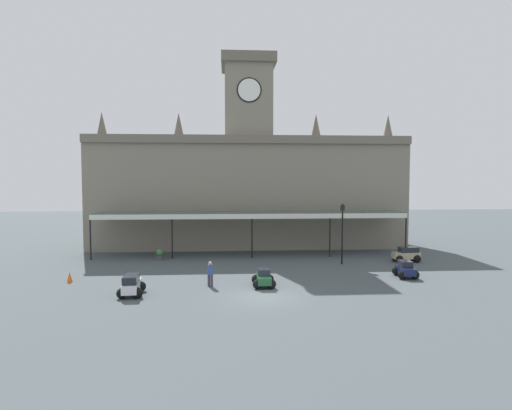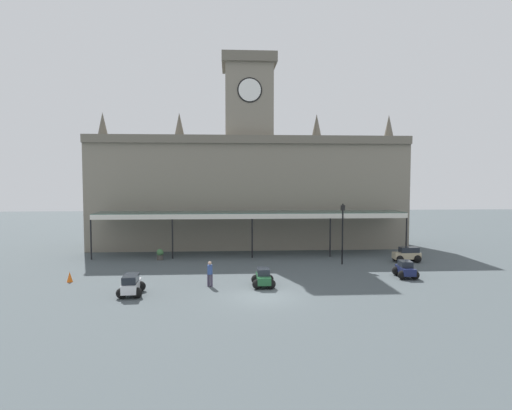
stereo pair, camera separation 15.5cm
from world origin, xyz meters
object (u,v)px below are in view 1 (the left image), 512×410
Objects in this scene: car_beige_estate at (407,255)px; planter_forecourt_centre at (160,254)px; pedestrian_crossing_forecourt at (210,273)px; traffic_cone at (70,277)px; car_green_sedan at (264,279)px; car_navy_sedan at (405,270)px; victorian_lamppost at (342,227)px; car_white_estate at (131,286)px.

planter_forecourt_centre is (-21.23, 2.19, -0.07)m from car_beige_estate.
pedestrian_crossing_forecourt is 9.89m from traffic_cone.
car_green_sedan is at bearing -2.77° from pedestrian_crossing_forecourt.
pedestrian_crossing_forecourt reaches higher than car_green_sedan.
car_navy_sedan is 20.30m from planter_forecourt_centre.
car_green_sedan is 10.25m from victorian_lamppost.
victorian_lamppost is at bearing 28.97° from car_white_estate.
car_white_estate reaches higher than car_navy_sedan.
victorian_lamppost is at bearing 43.99° from car_green_sedan.
pedestrian_crossing_forecourt is at bearing -10.73° from traffic_cone.
car_white_estate reaches higher than planter_forecourt_centre.
car_navy_sedan is 6.49m from victorian_lamppost.
planter_forecourt_centre is at bearing 90.42° from car_white_estate.
pedestrian_crossing_forecourt reaches higher than car_white_estate.
car_beige_estate is at bearing 30.32° from car_green_sedan.
planter_forecourt_centre is at bearing 116.57° from pedestrian_crossing_forecourt.
planter_forecourt_centre is (-4.79, 9.59, -0.42)m from pedestrian_crossing_forecourt.
planter_forecourt_centre is (4.91, 7.75, 0.14)m from traffic_cone.
car_navy_sedan and car_green_sedan have the same top height.
victorian_lamppost reaches higher than car_white_estate.
car_green_sedan is 8.38m from car_white_estate.
car_white_estate is 11.37m from planter_forecourt_centre.
victorian_lamppost is (15.34, 8.49, 2.57)m from car_white_estate.
car_navy_sedan reaches higher than traffic_cone.
traffic_cone is 0.73× the size of planter_forecourt_centre.
car_white_estate is (-21.15, -9.18, 0.00)m from car_beige_estate.
car_white_estate is 3.27× the size of traffic_cone.
victorian_lamppost is at bearing 13.47° from traffic_cone.
car_white_estate is 0.45× the size of victorian_lamppost.
car_beige_estate reaches higher than planter_forecourt_centre.
car_green_sedan is 12.81m from planter_forecourt_centre.
car_navy_sedan is 1.03× the size of car_green_sedan.
car_beige_estate is at bearing 66.05° from car_navy_sedan.
traffic_cone is at bearing 144.00° from car_white_estate.
car_green_sedan is (-10.45, -1.97, 0.00)m from car_navy_sedan.
pedestrian_crossing_forecourt reaches higher than car_beige_estate.
car_navy_sedan is 14.08m from pedestrian_crossing_forecourt.
traffic_cone is (-4.99, 3.62, -0.21)m from car_white_estate.
car_white_estate is at bearing -169.13° from car_navy_sedan.
car_beige_estate and car_white_estate have the same top height.
planter_forecourt_centre is at bearing 57.66° from traffic_cone.
car_green_sedan is at bearing -169.32° from car_navy_sedan.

